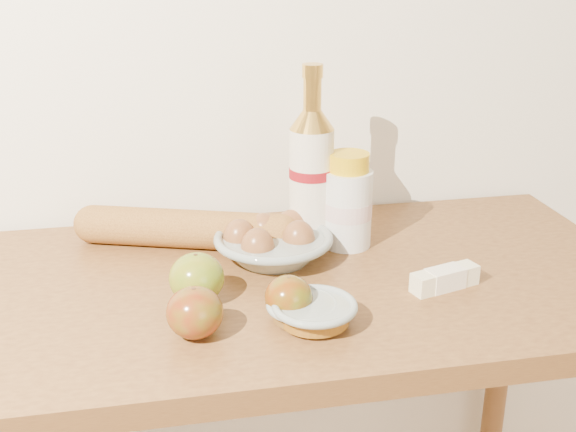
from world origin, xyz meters
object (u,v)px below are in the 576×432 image
(table, at_px, (285,343))
(baguette, at_px, (186,229))
(egg_bowl, at_px, (272,243))
(bourbon_bottle, at_px, (311,173))
(cream_bottle, at_px, (348,203))

(table, bearing_deg, baguette, 133.01)
(egg_bowl, xyz_separation_m, baguette, (-0.14, 0.08, 0.01))
(bourbon_bottle, relative_size, cream_bottle, 1.88)
(egg_bowl, height_order, baguette, egg_bowl)
(bourbon_bottle, bearing_deg, baguette, 164.63)
(bourbon_bottle, bearing_deg, table, -128.53)
(table, distance_m, bourbon_bottle, 0.30)
(table, height_order, cream_bottle, cream_bottle)
(bourbon_bottle, bearing_deg, egg_bowl, -153.63)
(bourbon_bottle, bearing_deg, cream_bottle, -32.44)
(egg_bowl, relative_size, baguette, 0.61)
(bourbon_bottle, relative_size, baguette, 0.78)
(table, bearing_deg, cream_bottle, 39.34)
(table, xyz_separation_m, baguette, (-0.15, 0.16, 0.16))
(table, xyz_separation_m, egg_bowl, (-0.01, 0.08, 0.15))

